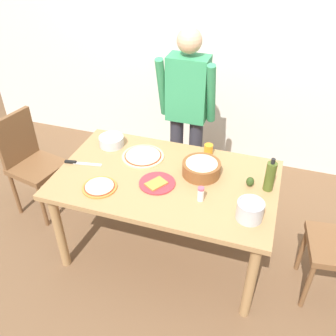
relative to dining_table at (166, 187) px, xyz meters
name	(u,v)px	position (x,y,z in m)	size (l,w,h in m)	color
ground	(166,248)	(0.00, 0.00, -0.67)	(8.00, 8.00, 0.00)	brown
wall_back	(217,39)	(0.00, 1.60, 0.63)	(5.60, 0.10, 2.60)	silver
dining_table	(166,187)	(0.00, 0.00, 0.00)	(1.60, 0.96, 0.76)	#A37A4C
person_cook	(187,109)	(-0.06, 0.76, 0.27)	(0.49, 0.25, 1.62)	#2D2D38
chair_wooden_left	(30,159)	(-1.32, 0.15, -0.13)	(0.47, 0.47, 0.95)	brown
pizza_raw_on_board	(143,156)	(-0.25, 0.19, 0.10)	(0.33, 0.33, 0.02)	beige
pizza_cooked_on_tray	(100,187)	(-0.40, -0.26, 0.10)	(0.24, 0.24, 0.02)	#C67A33
plate_with_slice	(157,183)	(-0.03, -0.09, 0.10)	(0.26, 0.26, 0.02)	red
popcorn_bowl	(201,167)	(0.23, 0.12, 0.15)	(0.28, 0.28, 0.11)	brown
mixing_bowl_steel	(112,141)	(-0.56, 0.28, 0.13)	(0.20, 0.20, 0.08)	#B7B7BC
olive_oil_bottle	(270,176)	(0.72, 0.09, 0.20)	(0.07, 0.07, 0.26)	#47561E
steel_pot	(250,210)	(0.63, -0.24, 0.16)	(0.17, 0.17, 0.13)	#B7B7BC
cup_orange	(208,149)	(0.22, 0.40, 0.13)	(0.07, 0.07, 0.09)	orange
salt_shaker	(201,194)	(0.30, -0.17, 0.14)	(0.04, 0.04, 0.11)	white
chef_knife	(79,163)	(-0.69, -0.04, 0.10)	(0.29, 0.07, 0.02)	silver
avocado	(250,182)	(0.59, 0.09, 0.13)	(0.06, 0.06, 0.07)	#2D4219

